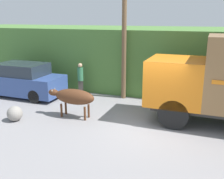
{
  "coord_description": "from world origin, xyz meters",
  "views": [
    {
      "loc": [
        1.98,
        -9.23,
        4.06
      ],
      "look_at": [
        -1.75,
        0.53,
        1.18
      ],
      "focal_mm": 42.0,
      "sensor_mm": 36.0,
      "label": 1
    }
  ],
  "objects_px": {
    "brown_cow": "(73,97)",
    "parked_suv": "(21,80)",
    "utility_pole": "(124,33)",
    "roadside_rock": "(15,114)",
    "pedestrian_on_hill": "(80,77)"
  },
  "relations": [
    {
      "from": "brown_cow",
      "to": "parked_suv",
      "type": "height_order",
      "value": "parked_suv"
    },
    {
      "from": "utility_pole",
      "to": "roadside_rock",
      "type": "distance_m",
      "value": 6.29
    },
    {
      "from": "utility_pole",
      "to": "roadside_rock",
      "type": "xyz_separation_m",
      "value": [
        -3.11,
        -4.56,
        -3.03
      ]
    },
    {
      "from": "parked_suv",
      "to": "utility_pole",
      "type": "relative_size",
      "value": 0.71
    },
    {
      "from": "parked_suv",
      "to": "pedestrian_on_hill",
      "type": "xyz_separation_m",
      "value": [
        2.88,
        1.22,
        0.14
      ]
    },
    {
      "from": "pedestrian_on_hill",
      "to": "utility_pole",
      "type": "bearing_deg",
      "value": 161.78
    },
    {
      "from": "pedestrian_on_hill",
      "to": "roadside_rock",
      "type": "xyz_separation_m",
      "value": [
        -0.81,
        -4.21,
        -0.67
      ]
    },
    {
      "from": "parked_suv",
      "to": "roadside_rock",
      "type": "relative_size",
      "value": 7.4
    },
    {
      "from": "brown_cow",
      "to": "pedestrian_on_hill",
      "type": "xyz_separation_m",
      "value": [
        -1.23,
        2.98,
        0.09
      ]
    },
    {
      "from": "parked_suv",
      "to": "pedestrian_on_hill",
      "type": "bearing_deg",
      "value": 23.14
    },
    {
      "from": "brown_cow",
      "to": "roadside_rock",
      "type": "bearing_deg",
      "value": -134.51
    },
    {
      "from": "utility_pole",
      "to": "roadside_rock",
      "type": "relative_size",
      "value": 10.42
    },
    {
      "from": "pedestrian_on_hill",
      "to": "utility_pole",
      "type": "distance_m",
      "value": 3.32
    },
    {
      "from": "parked_suv",
      "to": "pedestrian_on_hill",
      "type": "relative_size",
      "value": 2.63
    },
    {
      "from": "brown_cow",
      "to": "roadside_rock",
      "type": "relative_size",
      "value": 3.44
    }
  ]
}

